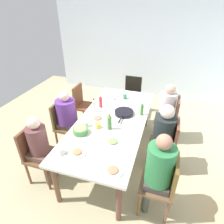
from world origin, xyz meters
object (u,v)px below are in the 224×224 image
at_px(cup_1, 125,97).
at_px(dining_table, 112,123).
at_px(cup_0, 98,126).
at_px(bottle_0, 109,122).
at_px(chair_1, 64,123).
at_px(person_6, 166,108).
at_px(chair_2, 168,143).
at_px(person_4, 158,168).
at_px(bottle_1, 101,102).
at_px(chair_5, 132,94).
at_px(chair_6, 170,117).
at_px(chair_0, 83,103).
at_px(plate_1, 113,142).
at_px(cup_2, 87,124).
at_px(plate_0, 113,170).
at_px(plate_2, 77,152).
at_px(serving_pan, 124,113).
at_px(plate_3, 97,118).
at_px(bowl_0, 80,130).
at_px(cup_3, 112,97).
at_px(chair_3, 36,152).
at_px(person_2, 163,131).
at_px(person_3, 40,145).
at_px(bottle_2, 94,106).
at_px(person_1, 67,115).
at_px(bottle_3, 142,109).
at_px(cup_4, 61,151).

bearing_deg(cup_1, dining_table, -0.73).
distance_m(cup_0, bottle_0, 0.19).
relative_size(chair_1, person_6, 0.78).
bearing_deg(chair_2, person_4, -6.41).
relative_size(person_6, bottle_1, 4.95).
xyz_separation_m(chair_5, chair_6, (0.78, 0.91, 0.00)).
xyz_separation_m(chair_0, chair_6, (0.00, 1.82, 0.00)).
distance_m(dining_table, person_4, 1.14).
bearing_deg(plate_1, cup_2, -117.33).
distance_m(plate_0, plate_2, 0.54).
height_order(plate_1, cup_1, cup_1).
distance_m(person_4, serving_pan, 1.23).
bearing_deg(chair_6, person_4, -3.22).
height_order(person_4, cup_1, person_4).
distance_m(serving_pan, bottle_0, 0.49).
height_order(chair_6, plate_1, chair_6).
xyz_separation_m(plate_3, bowl_0, (0.41, -0.10, 0.04)).
relative_size(cup_1, cup_3, 0.90).
xyz_separation_m(chair_3, bowl_0, (-0.33, 0.58, 0.29)).
xyz_separation_m(chair_0, person_2, (0.80, 1.73, 0.19)).
xyz_separation_m(chair_5, plate_0, (2.58, 0.33, 0.26)).
height_order(person_3, cup_2, person_3).
relative_size(bottle_0, bottle_2, 1.02).
relative_size(person_2, person_4, 0.95).
xyz_separation_m(chair_1, person_6, (-0.80, 1.72, 0.17)).
distance_m(chair_1, bottle_0, 1.04).
distance_m(person_4, plate_2, 1.01).
relative_size(person_6, bottle_2, 4.71).
height_order(chair_6, bottle_2, bottle_2).
height_order(dining_table, chair_0, chair_0).
relative_size(chair_1, chair_6, 1.00).
bearing_deg(bottle_2, plate_1, 38.23).
height_order(serving_pan, cup_2, cup_2).
xyz_separation_m(chair_5, plate_1, (2.11, 0.18, 0.26)).
distance_m(person_1, chair_5, 1.78).
xyz_separation_m(plate_2, bottle_3, (-1.16, 0.62, 0.10)).
distance_m(plate_3, bowl_0, 0.43).
height_order(plate_0, bottle_1, bottle_1).
distance_m(person_1, plate_0, 1.53).
height_order(plate_0, cup_4, cup_4).
relative_size(chair_0, chair_2, 1.00).
height_order(chair_5, bottle_0, bottle_0).
bearing_deg(serving_pan, bottle_2, -82.83).
bearing_deg(cup_4, plate_0, 83.11).
height_order(chair_5, person_6, person_6).
bearing_deg(cup_0, person_4, 61.03).
bearing_deg(bottle_3, person_2, 52.66).
bearing_deg(person_4, person_2, -179.93).
bearing_deg(cup_1, cup_0, -7.95).
relative_size(dining_table, cup_2, 20.13).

